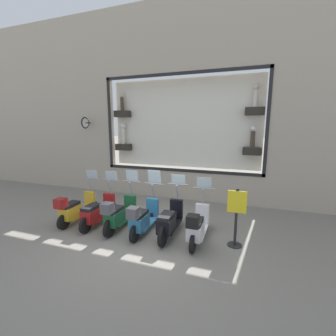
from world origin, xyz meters
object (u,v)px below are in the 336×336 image
scooter_white_0 (197,226)px  scooter_red_4 (97,212)px  scooter_teal_2 (143,218)px  shop_sign_post (236,216)px  scooter_black_1 (170,221)px  scooter_yellow_5 (75,209)px  scooter_green_3 (119,214)px

scooter_white_0 → scooter_red_4: 3.08m
scooter_teal_2 → shop_sign_post: bearing=-86.7°
scooter_white_0 → scooter_teal_2: bearing=89.8°
scooter_white_0 → scooter_teal_2: size_ratio=1.00×
scooter_black_1 → scooter_red_4: 2.31m
scooter_black_1 → shop_sign_post: size_ratio=1.22×
scooter_white_0 → scooter_black_1: bearing=84.5°
scooter_red_4 → scooter_yellow_5: (-0.07, 0.77, 0.04)m
scooter_black_1 → scooter_red_4: size_ratio=1.01×
scooter_teal_2 → scooter_green_3: size_ratio=0.99×
scooter_white_0 → scooter_black_1: size_ratio=0.99×
scooter_teal_2 → scooter_red_4: (0.06, 1.54, -0.04)m
scooter_black_1 → scooter_teal_2: 0.77m
scooter_yellow_5 → scooter_black_1: bearing=-88.6°
scooter_teal_2 → scooter_red_4: scooter_teal_2 is taller
scooter_white_0 → scooter_yellow_5: 3.85m
scooter_red_4 → scooter_yellow_5: size_ratio=1.00×
scooter_green_3 → shop_sign_post: (0.14, -3.25, 0.31)m
shop_sign_post → scooter_white_0: bearing=98.9°
scooter_black_1 → shop_sign_post: scooter_black_1 is taller
scooter_green_3 → scooter_yellow_5: (-0.01, 1.54, -0.02)m
scooter_white_0 → shop_sign_post: scooter_white_0 is taller
scooter_green_3 → scooter_yellow_5: size_ratio=1.01×
scooter_teal_2 → scooter_yellow_5: (-0.01, 2.31, -0.01)m
scooter_yellow_5 → scooter_green_3: bearing=-89.6°
scooter_green_3 → scooter_red_4: (0.06, 0.77, -0.06)m
scooter_black_1 → scooter_white_0: bearing=-95.5°
scooter_black_1 → scooter_green_3: (-0.06, 1.54, 0.03)m
scooter_black_1 → scooter_yellow_5: 3.08m
scooter_black_1 → scooter_teal_2: bearing=95.2°
scooter_black_1 → scooter_green_3: scooter_green_3 is taller
scooter_white_0 → scooter_yellow_5: size_ratio=1.00×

